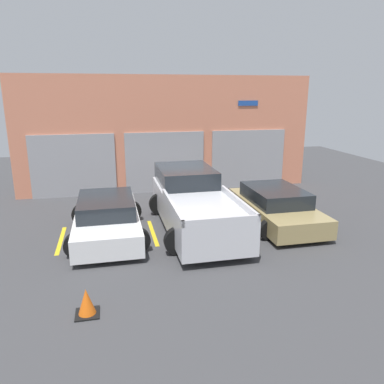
# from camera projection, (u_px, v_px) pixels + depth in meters

# --- Properties ---
(ground_plane) EXTENTS (28.00, 28.00, 0.00)m
(ground_plane) POSITION_uv_depth(u_px,v_px,m) (184.00, 211.00, 13.71)
(ground_plane) COLOR #3D3D3F
(shophouse_building) EXTENTS (12.72, 0.68, 4.92)m
(shophouse_building) POSITION_uv_depth(u_px,v_px,m) (168.00, 136.00, 16.17)
(shophouse_building) COLOR #D17A5B
(shophouse_building) RESTS_ON ground
(pickup_truck) EXTENTS (2.54, 5.59, 1.71)m
(pickup_truck) POSITION_uv_depth(u_px,v_px,m) (194.00, 202.00, 11.98)
(pickup_truck) COLOR silver
(pickup_truck) RESTS_ON ground
(sedan_white) EXTENTS (2.28, 4.26, 1.20)m
(sedan_white) POSITION_uv_depth(u_px,v_px,m) (107.00, 218.00, 11.22)
(sedan_white) COLOR white
(sedan_white) RESTS_ON ground
(sedan_side) EXTENTS (2.23, 4.23, 1.18)m
(sedan_side) POSITION_uv_depth(u_px,v_px,m) (275.00, 207.00, 12.39)
(sedan_side) COLOR #9E8956
(sedan_side) RESTS_ON ground
(parking_stripe_far_left) EXTENTS (0.12, 2.20, 0.01)m
(parking_stripe_far_left) POSITION_uv_depth(u_px,v_px,m) (61.00, 240.00, 11.05)
(parking_stripe_far_left) COLOR gold
(parking_stripe_far_left) RESTS_ON ground
(parking_stripe_left) EXTENTS (0.12, 2.20, 0.01)m
(parking_stripe_left) POSITION_uv_depth(u_px,v_px,m) (153.00, 233.00, 11.63)
(parking_stripe_left) COLOR gold
(parking_stripe_left) RESTS_ON ground
(parking_stripe_centre) EXTENTS (0.12, 2.20, 0.01)m
(parking_stripe_centre) POSITION_uv_depth(u_px,v_px,m) (236.00, 226.00, 12.22)
(parking_stripe_centre) COLOR gold
(parking_stripe_centre) RESTS_ON ground
(parking_stripe_right) EXTENTS (0.12, 2.20, 0.01)m
(parking_stripe_right) POSITION_uv_depth(u_px,v_px,m) (312.00, 220.00, 12.80)
(parking_stripe_right) COLOR gold
(parking_stripe_right) RESTS_ON ground
(traffic_cone) EXTENTS (0.47, 0.47, 0.55)m
(traffic_cone) POSITION_uv_depth(u_px,v_px,m) (87.00, 303.00, 7.32)
(traffic_cone) COLOR black
(traffic_cone) RESTS_ON ground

